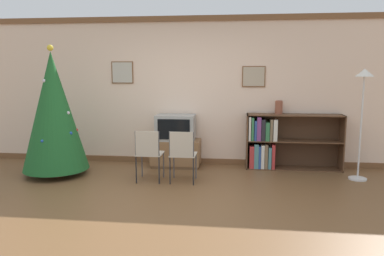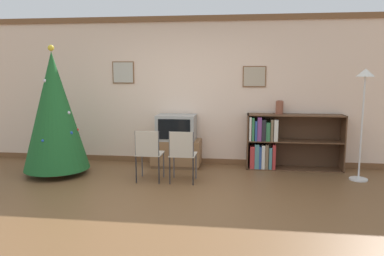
{
  "view_description": "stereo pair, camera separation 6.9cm",
  "coord_description": "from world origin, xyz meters",
  "px_view_note": "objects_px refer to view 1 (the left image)",
  "views": [
    {
      "loc": [
        0.94,
        -4.56,
        1.72
      ],
      "look_at": [
        0.26,
        1.25,
        0.83
      ],
      "focal_mm": 35.0,
      "sensor_mm": 36.0,
      "label": 1
    },
    {
      "loc": [
        1.01,
        -4.55,
        1.72
      ],
      "look_at": [
        0.26,
        1.25,
        0.83
      ],
      "focal_mm": 35.0,
      "sensor_mm": 36.0,
      "label": 2
    }
  ],
  "objects_px": {
    "standing_lamp": "(363,95)",
    "folding_chair_left": "(149,152)",
    "vase": "(279,107)",
    "christmas_tree": "(54,112)",
    "tv_console": "(176,153)",
    "folding_chair_right": "(182,153)",
    "bookshelf": "(276,142)",
    "television": "(176,127)"
  },
  "relations": [
    {
      "from": "vase",
      "to": "standing_lamp",
      "type": "relative_size",
      "value": 0.14
    },
    {
      "from": "bookshelf",
      "to": "standing_lamp",
      "type": "relative_size",
      "value": 0.94
    },
    {
      "from": "tv_console",
      "to": "folding_chair_left",
      "type": "distance_m",
      "value": 1.06
    },
    {
      "from": "bookshelf",
      "to": "vase",
      "type": "height_order",
      "value": "vase"
    },
    {
      "from": "folding_chair_left",
      "to": "bookshelf",
      "type": "relative_size",
      "value": 0.5
    },
    {
      "from": "bookshelf",
      "to": "vase",
      "type": "xyz_separation_m",
      "value": [
        0.03,
        0.04,
        0.61
      ]
    },
    {
      "from": "folding_chair_left",
      "to": "bookshelf",
      "type": "height_order",
      "value": "bookshelf"
    },
    {
      "from": "tv_console",
      "to": "television",
      "type": "height_order",
      "value": "television"
    },
    {
      "from": "tv_console",
      "to": "standing_lamp",
      "type": "xyz_separation_m",
      "value": [
        3.03,
        -0.49,
        1.1
      ]
    },
    {
      "from": "christmas_tree",
      "to": "television",
      "type": "xyz_separation_m",
      "value": [
        1.9,
        0.78,
        -0.35
      ]
    },
    {
      "from": "christmas_tree",
      "to": "standing_lamp",
      "type": "bearing_deg",
      "value": 3.4
    },
    {
      "from": "television",
      "to": "bookshelf",
      "type": "relative_size",
      "value": 0.42
    },
    {
      "from": "folding_chair_right",
      "to": "christmas_tree",
      "type": "bearing_deg",
      "value": 174.01
    },
    {
      "from": "folding_chair_left",
      "to": "folding_chair_right",
      "type": "bearing_deg",
      "value": 0.0
    },
    {
      "from": "vase",
      "to": "folding_chair_left",
      "type": "bearing_deg",
      "value": -151.92
    },
    {
      "from": "folding_chair_right",
      "to": "vase",
      "type": "distance_m",
      "value": 2.01
    },
    {
      "from": "christmas_tree",
      "to": "folding_chair_left",
      "type": "relative_size",
      "value": 2.61
    },
    {
      "from": "vase",
      "to": "bookshelf",
      "type": "bearing_deg",
      "value": -129.75
    },
    {
      "from": "tv_console",
      "to": "vase",
      "type": "xyz_separation_m",
      "value": [
        1.82,
        0.1,
        0.85
      ]
    },
    {
      "from": "folding_chair_right",
      "to": "bookshelf",
      "type": "relative_size",
      "value": 0.5
    },
    {
      "from": "christmas_tree",
      "to": "folding_chair_left",
      "type": "bearing_deg",
      "value": -7.9
    },
    {
      "from": "television",
      "to": "folding_chair_left",
      "type": "distance_m",
      "value": 1.07
    },
    {
      "from": "standing_lamp",
      "to": "folding_chair_left",
      "type": "bearing_deg",
      "value": -171.03
    },
    {
      "from": "tv_console",
      "to": "bookshelf",
      "type": "relative_size",
      "value": 0.53
    },
    {
      "from": "folding_chair_left",
      "to": "folding_chair_right",
      "type": "distance_m",
      "value": 0.53
    },
    {
      "from": "tv_console",
      "to": "television",
      "type": "xyz_separation_m",
      "value": [
        -0.0,
        -0.0,
        0.47
      ]
    },
    {
      "from": "christmas_tree",
      "to": "tv_console",
      "type": "relative_size",
      "value": 2.44
    },
    {
      "from": "vase",
      "to": "television",
      "type": "bearing_deg",
      "value": -176.63
    },
    {
      "from": "christmas_tree",
      "to": "television",
      "type": "distance_m",
      "value": 2.08
    },
    {
      "from": "television",
      "to": "vase",
      "type": "height_order",
      "value": "vase"
    },
    {
      "from": "vase",
      "to": "standing_lamp",
      "type": "height_order",
      "value": "standing_lamp"
    },
    {
      "from": "folding_chair_right",
      "to": "tv_console",
      "type": "bearing_deg",
      "value": 104.74
    },
    {
      "from": "standing_lamp",
      "to": "bookshelf",
      "type": "bearing_deg",
      "value": 155.93
    },
    {
      "from": "christmas_tree",
      "to": "tv_console",
      "type": "height_order",
      "value": "christmas_tree"
    },
    {
      "from": "tv_console",
      "to": "bookshelf",
      "type": "height_order",
      "value": "bookshelf"
    },
    {
      "from": "bookshelf",
      "to": "vase",
      "type": "bearing_deg",
      "value": 50.25
    },
    {
      "from": "folding_chair_left",
      "to": "standing_lamp",
      "type": "relative_size",
      "value": 0.47
    },
    {
      "from": "vase",
      "to": "christmas_tree",
      "type": "bearing_deg",
      "value": -166.63
    },
    {
      "from": "christmas_tree",
      "to": "folding_chair_left",
      "type": "height_order",
      "value": "christmas_tree"
    },
    {
      "from": "folding_chair_right",
      "to": "bookshelf",
      "type": "height_order",
      "value": "bookshelf"
    },
    {
      "from": "bookshelf",
      "to": "folding_chair_right",
      "type": "bearing_deg",
      "value": -144.78
    },
    {
      "from": "christmas_tree",
      "to": "vase",
      "type": "distance_m",
      "value": 3.82
    }
  ]
}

